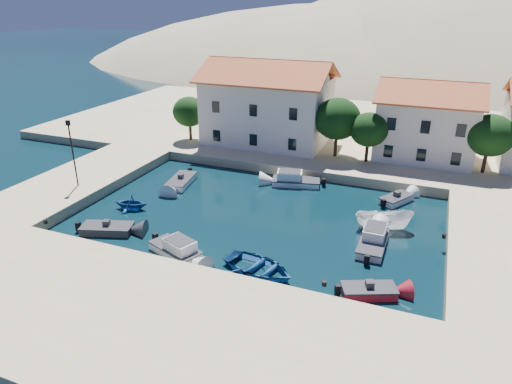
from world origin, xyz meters
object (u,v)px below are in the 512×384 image
Objects in this scene: building_left at (268,101)px; boat_east at (383,229)px; building_mid at (427,119)px; cabin_cruiser_south at (175,249)px; cabin_cruiser_east at (373,241)px; rowboat_south at (258,272)px; lamppost at (72,147)px.

building_left is 3.19× the size of boat_east.
building_left reaches higher than building_mid.
cabin_cruiser_south is 1.00× the size of cabin_cruiser_east.
rowboat_south is (-8.87, -26.88, -5.22)m from building_mid.
building_left is at bearing -176.82° from building_mid.
lamppost is 1.35× the size of boat_east.
cabin_cruiser_south is 1.00× the size of boat_east.
boat_east is at bearing 7.52° from lamppost.
cabin_cruiser_east reaches higher than boat_east.
rowboat_south is (9.13, -25.88, -5.94)m from building_left.
cabin_cruiser_east is at bearing 0.98° from lamppost.
rowboat_south is 1.12× the size of cabin_cruiser_east.
building_left reaches higher than rowboat_south.
rowboat_south is at bearing 125.08° from boat_east.
lamppost reaches higher than cabin_cruiser_south.
boat_east is at bearing -95.95° from building_mid.
building_mid is at bearing -5.92° from cabin_cruiser_east.
building_left is at bearing 60.10° from lamppost.
building_mid reaches higher than boat_east.
lamppost is (-29.50, -21.00, -0.47)m from building_mid.
cabin_cruiser_east is at bearing 47.54° from cabin_cruiser_south.
boat_east is at bearing -22.73° from rowboat_south.
rowboat_south is 1.12× the size of boat_east.
cabin_cruiser_south is 16.63m from boat_east.
cabin_cruiser_east is at bearing 155.42° from boat_east.
building_left is 2.83× the size of rowboat_south.
rowboat_south is (6.48, 0.11, -0.48)m from cabin_cruiser_south.
rowboat_south is at bearing 22.45° from cabin_cruiser_south.
lamppost is 27.68m from cabin_cruiser_east.
building_left is 2.36× the size of lamppost.
cabin_cruiser_east reaches higher than rowboat_south.
building_mid is 18.20m from boat_east.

